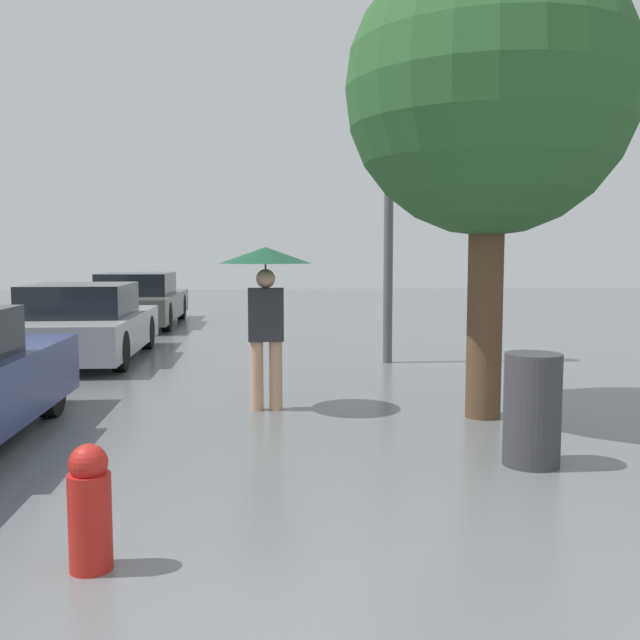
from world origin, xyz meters
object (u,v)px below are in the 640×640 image
Objects in this scene: parked_car_farthest at (139,301)px; street_lamp at (389,160)px; fire_hydrant at (90,508)px; tree at (490,93)px; trash_bin at (532,409)px; pedestrian at (266,282)px; parked_car_middle at (84,325)px.

street_lamp is (4.76, -6.01, 2.50)m from parked_car_farthest.
street_lamp is 7.01× the size of fire_hydrant.
tree reaches higher than trash_bin.
pedestrian is 3.15m from trash_bin.
street_lamp reaches higher than fire_hydrant.
street_lamp is at bearing 92.37° from trash_bin.
pedestrian reaches higher than fire_hydrant.
tree is at bearing -12.83° from pedestrian.
parked_car_farthest is 8.06m from street_lamp.
tree reaches higher than fire_hydrant.
parked_car_middle is 7.20m from tree.
trash_bin is at bearing 28.31° from fire_hydrant.
pedestrian is 2.55× the size of fire_hydrant.
street_lamp reaches higher than parked_car_farthest.
trash_bin is at bearing -45.84° from pedestrian.
street_lamp reaches higher than tree.
tree is 3.68m from street_lamp.
fire_hydrant is at bearing -81.57° from parked_car_farthest.
fire_hydrant is (-3.06, -1.65, -0.11)m from trash_bin.
tree is 0.98× the size of street_lamp.
parked_car_farthest reaches higher than trash_bin.
parked_car_farthest is 11.26m from tree.
pedestrian is 2.96m from tree.
pedestrian reaches higher than trash_bin.
fire_hydrant is at bearing -112.19° from street_lamp.
pedestrian is at bearing 134.16° from trash_bin.
parked_car_farthest reaches higher than fire_hydrant.
tree is at bearing -62.15° from parked_car_farthest.
fire_hydrant is at bearing -76.17° from parked_car_middle.
parked_car_middle is at bearing 103.83° from fire_hydrant.
parked_car_middle is (-2.84, 3.83, -0.83)m from pedestrian.
street_lamp reaches higher than pedestrian.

